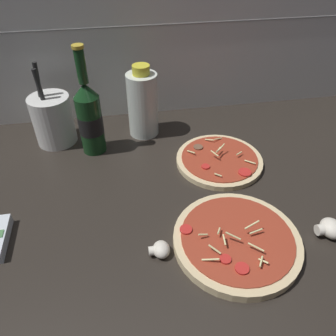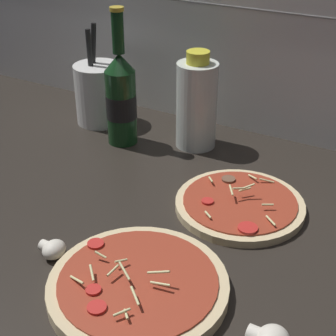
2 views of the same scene
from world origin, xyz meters
TOP-DOWN VIEW (x-y plane):
  - counter_slab at (0.00, 0.00)cm, footprint 160.00×90.00cm
  - tile_backsplash at (0.00, 45.50)cm, footprint 160.00×1.13cm
  - pizza_near at (6.93, -12.10)cm, footprint 25.81×25.81cm
  - pizza_far at (11.43, 14.52)cm, footprint 22.90×22.90cm
  - beer_bottle at (-21.36, 26.46)cm, footprint 6.58×6.58cm
  - oil_bottle at (-6.58, 32.95)cm, footprint 8.69×8.69cm
  - mushroom_left at (26.79, -13.07)cm, footprint 5.41×5.15cm
  - mushroom_right at (-8.69, -11.93)cm, footprint 4.19×3.99cm
  - utensil_crock at (-32.04, 32.84)cm, footprint 11.14×11.14cm

SIDE VIEW (x-z plane):
  - counter_slab at x=0.00cm, z-range 0.00..2.50cm
  - pizza_far at x=11.43cm, z-range 1.04..5.67cm
  - pizza_near at x=6.93cm, z-range 1.09..6.14cm
  - mushroom_right at x=-8.69cm, z-range 2.50..5.29cm
  - mushroom_left at x=26.79cm, z-range 2.50..6.11cm
  - utensil_crock at x=-32.04cm, z-range -1.83..21.14cm
  - oil_bottle at x=-6.58cm, z-range 1.66..22.62cm
  - beer_bottle at x=-21.36cm, z-range -1.68..27.60cm
  - tile_backsplash at x=0.00cm, z-range 0.00..60.00cm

